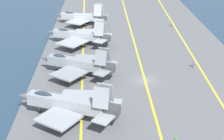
% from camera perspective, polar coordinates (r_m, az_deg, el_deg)
% --- Properties ---
extents(ground_plane, '(2000.00, 2000.00, 0.00)m').
position_cam_1_polar(ground_plane, '(65.61, 5.49, -2.05)').
color(ground_plane, '#23384C').
extents(carrier_deck, '(176.15, 43.28, 0.40)m').
position_cam_1_polar(carrier_deck, '(65.52, 5.50, -1.89)').
color(carrier_deck, '#565659').
rests_on(carrier_deck, ground).
extents(deck_stripe_foul_line, '(158.49, 4.54, 0.01)m').
position_cam_1_polar(deck_stripe_foul_line, '(67.97, 15.51, -1.53)').
color(deck_stripe_foul_line, yellow).
rests_on(deck_stripe_foul_line, carrier_deck).
extents(deck_stripe_centerline, '(158.53, 0.36, 0.01)m').
position_cam_1_polar(deck_stripe_centerline, '(65.44, 5.50, -1.73)').
color(deck_stripe_centerline, yellow).
rests_on(deck_stripe_centerline, carrier_deck).
extents(deck_stripe_edge_line, '(158.45, 5.90, 0.01)m').
position_cam_1_polar(deck_stripe_edge_line, '(65.02, -4.96, -1.89)').
color(deck_stripe_edge_line, yellow).
rests_on(deck_stripe_edge_line, carrier_deck).
extents(parked_jet_second, '(12.35, 16.80, 6.61)m').
position_cam_1_polar(parked_jet_second, '(52.22, -7.34, -5.57)').
color(parked_jet_second, gray).
rests_on(parked_jet_second, carrier_deck).
extents(parked_jet_third, '(13.28, 15.87, 6.21)m').
position_cam_1_polar(parked_jet_third, '(66.68, -5.80, 1.08)').
color(parked_jet_third, gray).
rests_on(parked_jet_third, carrier_deck).
extents(parked_jet_fourth, '(14.25, 16.53, 6.46)m').
position_cam_1_polar(parked_jet_fourth, '(83.40, -5.49, 5.75)').
color(parked_jet_fourth, '#93999E').
rests_on(parked_jet_fourth, carrier_deck).
extents(parked_jet_fifth, '(12.37, 15.61, 6.36)m').
position_cam_1_polar(parked_jet_fifth, '(100.20, -5.04, 8.80)').
color(parked_jet_fifth, '#9EA3A8').
rests_on(parked_jet_fifth, carrier_deck).
extents(crew_purple_vest, '(0.44, 0.37, 1.64)m').
position_cam_1_polar(crew_purple_vest, '(72.31, 13.39, 1.04)').
color(crew_purple_vest, '#4C473D').
rests_on(crew_purple_vest, carrier_deck).
extents(crew_yellow_vest, '(0.46, 0.41, 1.72)m').
position_cam_1_polar(crew_yellow_vest, '(99.64, 9.92, 7.63)').
color(crew_yellow_vest, '#4C473D').
rests_on(crew_yellow_vest, carrier_deck).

